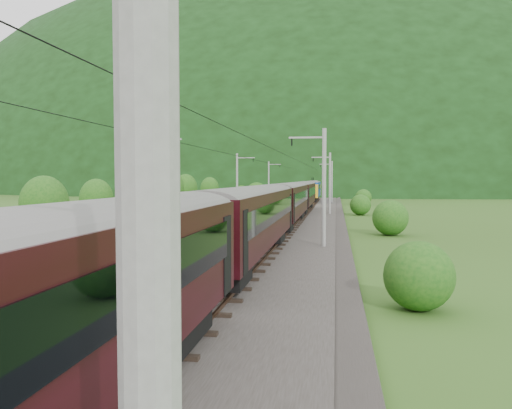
# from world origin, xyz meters

# --- Properties ---
(ground) EXTENTS (600.00, 600.00, 0.00)m
(ground) POSITION_xyz_m (0.00, 0.00, 0.00)
(ground) COLOR #304E18
(ground) RESTS_ON ground
(railbed) EXTENTS (14.00, 220.00, 0.30)m
(railbed) POSITION_xyz_m (0.00, 10.00, 0.15)
(railbed) COLOR #38332D
(railbed) RESTS_ON ground
(track_left) EXTENTS (2.40, 220.00, 0.27)m
(track_left) POSITION_xyz_m (-2.40, 10.00, 0.37)
(track_left) COLOR #503422
(track_left) RESTS_ON railbed
(track_right) EXTENTS (2.40, 220.00, 0.27)m
(track_right) POSITION_xyz_m (2.40, 10.00, 0.37)
(track_right) COLOR #503422
(track_right) RESTS_ON railbed
(catenary_left) EXTENTS (2.54, 192.28, 8.00)m
(catenary_left) POSITION_xyz_m (-6.12, 32.00, 4.50)
(catenary_left) COLOR gray
(catenary_left) RESTS_ON railbed
(catenary_right) EXTENTS (2.54, 192.28, 8.00)m
(catenary_right) POSITION_xyz_m (6.12, 32.00, 4.50)
(catenary_right) COLOR gray
(catenary_right) RESTS_ON railbed
(overhead_wires) EXTENTS (4.83, 198.00, 0.03)m
(overhead_wires) POSITION_xyz_m (0.00, 10.00, 7.10)
(overhead_wires) COLOR black
(overhead_wires) RESTS_ON ground
(mountain_main) EXTENTS (504.00, 360.00, 244.00)m
(mountain_main) POSITION_xyz_m (0.00, 260.00, 0.00)
(mountain_main) COLOR black
(mountain_main) RESTS_ON ground
(mountain_ridge) EXTENTS (336.00, 280.00, 132.00)m
(mountain_ridge) POSITION_xyz_m (-120.00, 300.00, 0.00)
(mountain_ridge) COLOR black
(mountain_ridge) RESTS_ON ground
(train) EXTENTS (2.78, 134.18, 4.82)m
(train) POSITION_xyz_m (2.40, 3.47, 3.32)
(train) COLOR black
(train) RESTS_ON ground
(hazard_post_near) EXTENTS (0.14, 0.14, 1.36)m
(hazard_post_near) POSITION_xyz_m (-0.26, 49.35, 0.98)
(hazard_post_near) COLOR red
(hazard_post_near) RESTS_ON railbed
(hazard_post_far) EXTENTS (0.17, 0.17, 1.56)m
(hazard_post_far) POSITION_xyz_m (0.63, 22.87, 1.08)
(hazard_post_far) COLOR red
(hazard_post_far) RESTS_ON railbed
(signal) EXTENTS (0.25, 0.25, 2.29)m
(signal) POSITION_xyz_m (-3.59, 44.14, 1.64)
(signal) COLOR black
(signal) RESTS_ON railbed
(vegetation_left) EXTENTS (11.91, 147.73, 6.29)m
(vegetation_left) POSITION_xyz_m (-14.41, 21.93, 2.34)
(vegetation_left) COLOR #194C14
(vegetation_left) RESTS_ON ground
(vegetation_right) EXTENTS (5.66, 102.51, 3.20)m
(vegetation_right) POSITION_xyz_m (11.62, 3.45, 1.40)
(vegetation_right) COLOR #194C14
(vegetation_right) RESTS_ON ground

